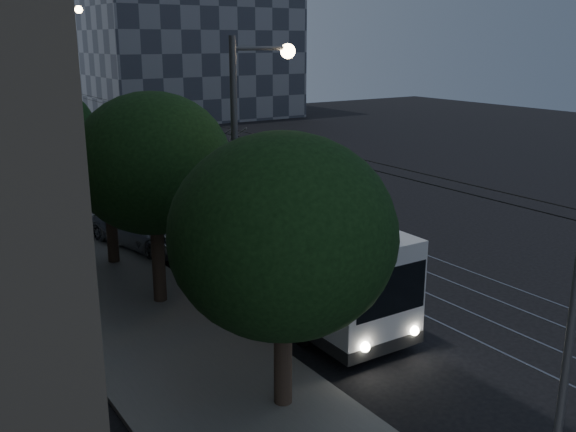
# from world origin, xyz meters

# --- Properties ---
(ground) EXTENTS (120.00, 120.00, 0.00)m
(ground) POSITION_xyz_m (0.00, 0.00, 0.00)
(ground) COLOR black
(ground) RESTS_ON ground
(sidewalk) EXTENTS (5.00, 90.00, 0.15)m
(sidewalk) POSITION_xyz_m (-7.50, 20.00, 0.07)
(sidewalk) COLOR slate
(sidewalk) RESTS_ON ground
(tram_rails) EXTENTS (4.52, 90.00, 0.02)m
(tram_rails) POSITION_xyz_m (2.50, 20.00, 0.01)
(tram_rails) COLOR gray
(tram_rails) RESTS_ON ground
(overhead_wires) EXTENTS (2.23, 90.00, 6.00)m
(overhead_wires) POSITION_xyz_m (-4.97, 20.00, 3.47)
(overhead_wires) COLOR black
(overhead_wires) RESTS_ON ground
(building_distant_right) EXTENTS (22.00, 18.00, 24.00)m
(building_distant_right) POSITION_xyz_m (18.00, 55.00, 12.00)
(building_distant_right) COLOR #393E48
(building_distant_right) RESTS_ON ground
(trolleybus) EXTENTS (2.91, 13.13, 5.63)m
(trolleybus) POSITION_xyz_m (-2.90, 3.09, 1.80)
(trolleybus) COLOR silver
(trolleybus) RESTS_ON ground
(pickup_silver) EXTENTS (4.31, 6.67, 1.71)m
(pickup_silver) POSITION_xyz_m (-4.30, 10.07, 0.85)
(pickup_silver) COLOR silver
(pickup_silver) RESTS_ON ground
(car_white_a) EXTENTS (2.06, 4.61, 1.54)m
(car_white_a) POSITION_xyz_m (-4.02, 18.69, 0.77)
(car_white_a) COLOR white
(car_white_a) RESTS_ON ground
(car_white_b) EXTENTS (3.49, 5.71, 1.55)m
(car_white_b) POSITION_xyz_m (-3.03, 19.69, 0.77)
(car_white_b) COLOR white
(car_white_b) RESTS_ON ground
(car_white_c) EXTENTS (2.62, 4.39, 1.37)m
(car_white_c) POSITION_xyz_m (-2.70, 24.50, 0.68)
(car_white_c) COLOR white
(car_white_c) RESTS_ON ground
(car_white_d) EXTENTS (2.78, 4.70, 1.50)m
(car_white_d) POSITION_xyz_m (-4.30, 33.04, 0.75)
(car_white_d) COLOR silver
(car_white_d) RESTS_ON ground
(tree_0) EXTENTS (5.24, 5.24, 6.76)m
(tree_0) POSITION_xyz_m (-6.50, -3.58, 4.38)
(tree_0) COLOR #33251C
(tree_0) RESTS_ON ground
(tree_1) EXTENTS (5.08, 5.08, 7.14)m
(tree_1) POSITION_xyz_m (-6.50, 4.04, 4.83)
(tree_1) COLOR #33251C
(tree_1) RESTS_ON ground
(tree_2) EXTENTS (3.96, 3.96, 5.84)m
(tree_2) POSITION_xyz_m (-6.50, 8.77, 4.03)
(tree_2) COLOR #33251C
(tree_2) RESTS_ON ground
(tree_3) EXTENTS (4.56, 4.56, 6.49)m
(tree_3) POSITION_xyz_m (-6.53, 17.58, 4.42)
(tree_3) COLOR #33251C
(tree_3) RESTS_ON ground
(tree_4) EXTENTS (5.63, 5.63, 7.64)m
(tree_4) POSITION_xyz_m (-6.50, 26.72, 5.10)
(tree_4) COLOR #33251C
(tree_4) RESTS_ON ground
(streetlamp_near) EXTENTS (2.16, 0.44, 8.78)m
(streetlamp_near) POSITION_xyz_m (-4.80, 0.95, 5.36)
(streetlamp_near) COLOR #515153
(streetlamp_near) RESTS_ON ground
(streetlamp_far) EXTENTS (2.60, 0.44, 10.87)m
(streetlamp_far) POSITION_xyz_m (-4.78, 23.12, 6.50)
(streetlamp_far) COLOR #515153
(streetlamp_far) RESTS_ON ground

